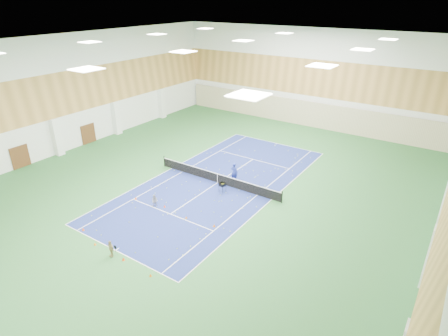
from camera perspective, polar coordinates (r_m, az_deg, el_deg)
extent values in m
plane|color=#29612E|center=(33.90, -1.00, -2.27)|extent=(40.00, 40.00, 0.00)
cube|color=navy|center=(33.90, -1.00, -2.27)|extent=(10.97, 23.77, 0.01)
cube|color=#C6B793|center=(49.65, 12.30, 8.13)|extent=(35.40, 0.16, 3.20)
cube|color=#593319|center=(41.59, -28.63, 1.50)|extent=(0.08, 1.80, 2.20)
cube|color=#593319|center=(45.38, -19.96, 4.92)|extent=(0.08, 1.80, 2.20)
imported|color=#213099|center=(33.79, 1.57, -0.63)|extent=(0.69, 0.47, 1.85)
imported|color=#95969D|center=(30.48, -10.50, -4.94)|extent=(0.62, 0.55, 1.07)
imported|color=tan|center=(25.78, -16.88, -11.66)|extent=(0.74, 0.40, 1.20)
cone|color=#F3490C|center=(32.07, -13.32, -4.49)|extent=(0.20, 0.20, 0.22)
cone|color=red|center=(30.48, -9.05, -5.77)|extent=(0.19, 0.19, 0.21)
cone|color=orange|center=(28.86, -5.78, -7.48)|extent=(0.18, 0.18, 0.19)
cone|color=orange|center=(27.78, -1.51, -8.74)|extent=(0.20, 0.20, 0.22)
cone|color=#D6410B|center=(29.20, -20.68, -8.71)|extent=(0.21, 0.21, 0.23)
cone|color=orange|center=(27.43, -19.08, -10.85)|extent=(0.17, 0.17, 0.19)
cone|color=#FF480D|center=(25.52, -15.09, -13.22)|extent=(0.20, 0.20, 0.22)
cone|color=orange|center=(23.96, -11.15, -15.70)|extent=(0.17, 0.17, 0.19)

